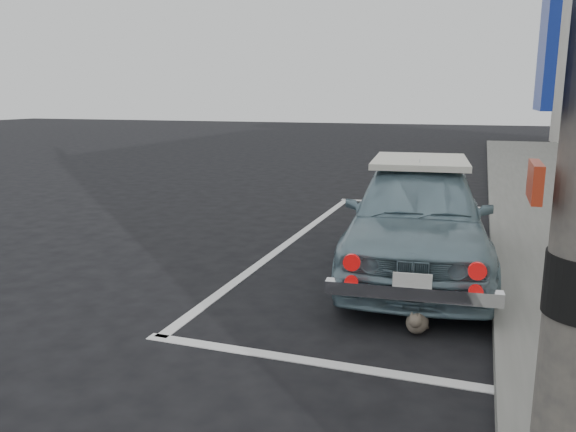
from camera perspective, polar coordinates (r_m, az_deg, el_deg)
name	(u,v)px	position (r m, az deg, el deg)	size (l,w,h in m)	color
ground	(278,330)	(5.09, -0.99, -11.47)	(80.00, 80.00, 0.00)	black
pline_rear	(317,362)	(4.52, 2.93, -14.62)	(3.00, 0.12, 0.01)	silver
pline_front	(417,204)	(11.13, 13.01, 1.21)	(3.00, 0.12, 0.01)	silver
pline_side	(291,241)	(8.05, 0.29, -2.55)	(0.12, 7.00, 0.01)	silver
retro_coupe	(417,215)	(6.75, 13.00, 0.13)	(1.93, 4.05, 1.33)	#7696A4
cat	(417,321)	(5.11, 12.98, -10.37)	(0.21, 0.44, 0.24)	#756459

